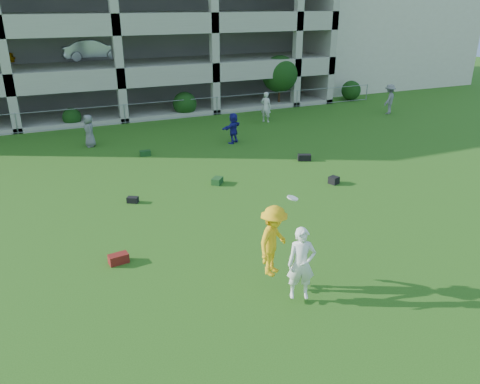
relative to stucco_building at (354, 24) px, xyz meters
name	(u,v)px	position (x,y,z in m)	size (l,w,h in m)	color
ground	(261,284)	(-23.00, -28.00, -5.00)	(100.00, 100.00, 0.00)	#235114
stucco_building	(354,24)	(0.00, 0.00, 0.00)	(16.00, 14.00, 10.00)	beige
bystander_c	(89,131)	(-25.54, -13.11, -4.17)	(0.81, 0.52, 1.65)	slate
bystander_d	(233,128)	(-18.55, -15.44, -4.20)	(1.48, 0.47, 1.59)	navy
bystander_e	(266,107)	(-14.92, -12.00, -4.07)	(0.67, 0.44, 1.85)	silver
bystander_f	(389,99)	(-6.51, -13.25, -4.04)	(1.24, 0.71, 1.92)	slate
bag_red_a	(119,259)	(-26.29, -25.41, -4.86)	(0.55, 0.30, 0.28)	#5D1A10
bag_black_b	(133,200)	(-25.04, -21.23, -4.89)	(0.40, 0.25, 0.22)	black
bag_green_c	(217,181)	(-21.46, -20.69, -4.87)	(0.50, 0.35, 0.26)	#153B17
crate_d	(334,180)	(-17.06, -22.58, -4.85)	(0.35, 0.35, 0.30)	black
bag_black_e	(304,157)	(-16.63, -19.51, -4.85)	(0.60, 0.30, 0.30)	black
bag_green_g	(145,153)	(-23.32, -15.78, -4.88)	(0.50, 0.30, 0.25)	#123313
frisbee_contest	(281,247)	(-22.74, -28.51, -3.68)	(1.45, 1.77, 2.57)	yellow
parking_garage	(94,15)	(-23.02, -0.30, 1.01)	(30.00, 14.00, 12.00)	#9E998C
fence	(125,114)	(-23.00, -9.00, -4.39)	(36.06, 0.06, 1.20)	gray
shrub_row	(193,91)	(-18.41, -8.30, -3.49)	(34.38, 2.52, 3.50)	#163D11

